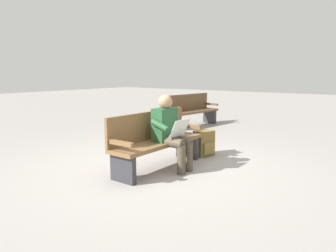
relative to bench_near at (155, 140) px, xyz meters
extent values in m
plane|color=gray|center=(0.00, 0.07, -0.46)|extent=(40.00, 40.00, 0.00)
cube|color=brown|center=(0.00, 0.07, -0.04)|extent=(1.81, 0.50, 0.06)
cube|color=brown|center=(0.00, -0.14, 0.22)|extent=(1.80, 0.07, 0.45)
cube|color=brown|center=(-0.85, 0.08, 0.11)|extent=(0.07, 0.48, 0.06)
cube|color=brown|center=(0.85, 0.06, 0.11)|extent=(0.07, 0.48, 0.06)
cube|color=#2D2D33|center=(-0.80, 0.08, -0.26)|extent=(0.09, 0.43, 0.39)
cube|color=#2D2D33|center=(0.80, 0.06, -0.26)|extent=(0.09, 0.43, 0.39)
cube|color=#23512D|center=(-0.07, 0.12, 0.25)|extent=(0.40, 0.23, 0.52)
sphere|color=#A87A5B|center=(-0.07, 0.14, 0.61)|extent=(0.22, 0.22, 0.22)
cylinder|color=#4C4233|center=(-0.17, 0.33, 0.01)|extent=(0.16, 0.42, 0.15)
cylinder|color=#4C4233|center=(0.03, 0.33, 0.01)|extent=(0.16, 0.42, 0.15)
cylinder|color=#4C4233|center=(-0.17, 0.52, -0.23)|extent=(0.13, 0.13, 0.45)
cylinder|color=#4C4233|center=(0.03, 0.52, -0.23)|extent=(0.13, 0.13, 0.45)
cylinder|color=#23512D|center=(-0.31, 0.23, 0.28)|extent=(0.09, 0.31, 0.18)
cylinder|color=#23512D|center=(0.17, 0.22, 0.28)|extent=(0.09, 0.31, 0.18)
cube|color=silver|center=(-0.07, 0.42, 0.23)|extent=(0.40, 0.14, 0.27)
cube|color=brown|center=(-1.12, 0.24, -0.23)|extent=(0.40, 0.32, 0.47)
cube|color=olive|center=(-1.08, 0.37, -0.30)|extent=(0.24, 0.11, 0.21)
cube|color=brown|center=(-3.73, -1.65, -0.04)|extent=(1.85, 0.71, 0.06)
cube|color=brown|center=(-3.76, -1.86, 0.22)|extent=(1.79, 0.29, 0.45)
cube|color=brown|center=(-4.58, -1.54, 0.11)|extent=(0.12, 0.48, 0.06)
cube|color=brown|center=(-2.89, -1.76, 0.11)|extent=(0.12, 0.48, 0.06)
cube|color=#2D2D33|center=(-4.53, -1.54, -0.26)|extent=(0.14, 0.44, 0.39)
cube|color=#2D2D33|center=(-2.94, -1.75, -0.26)|extent=(0.14, 0.44, 0.39)
camera|label=1|loc=(3.85, 3.10, 1.06)|focal=33.98mm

